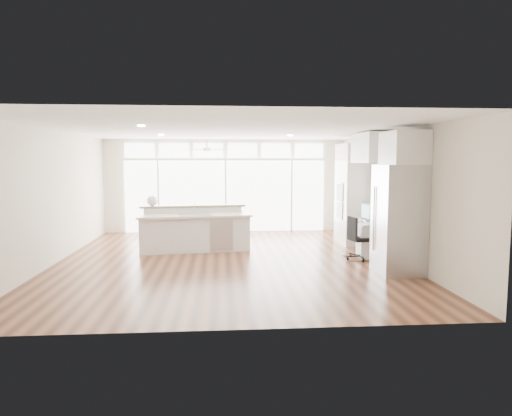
{
  "coord_description": "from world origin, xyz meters",
  "views": [
    {
      "loc": [
        -0.14,
        -9.41,
        2.05
      ],
      "look_at": [
        0.63,
        0.6,
        1.03
      ],
      "focal_mm": 32.0,
      "sensor_mm": 36.0,
      "label": 1
    }
  ],
  "objects": [
    {
      "name": "fishbowl",
      "position": [
        -1.74,
        1.34,
        1.15
      ],
      "size": [
        0.29,
        0.29,
        0.25
      ],
      "primitive_type": "sphere",
      "rotation": [
        0.0,
        0.0,
        0.2
      ],
      "color": "white",
      "rests_on": "kitchen_island"
    },
    {
      "name": "wall_left",
      "position": [
        -3.5,
        0.0,
        1.35
      ],
      "size": [
        0.04,
        8.0,
        2.7
      ],
      "primitive_type": "cube",
      "color": "beige",
      "rests_on": "floor"
    },
    {
      "name": "ceiling",
      "position": [
        0.0,
        0.0,
        2.7
      ],
      "size": [
        7.0,
        8.0,
        0.02
      ],
      "primitive_type": "cube",
      "color": "white",
      "rests_on": "wall_back"
    },
    {
      "name": "refrigerator",
      "position": [
        3.11,
        -1.35,
        1.0
      ],
      "size": [
        0.76,
        0.9,
        2.0
      ],
      "primitive_type": "cube",
      "color": "#ACADB1",
      "rests_on": "floor"
    },
    {
      "name": "wall_right",
      "position": [
        3.5,
        0.0,
        1.35
      ],
      "size": [
        0.04,
        8.0,
        2.7
      ],
      "primitive_type": "cube",
      "color": "beige",
      "rests_on": "floor"
    },
    {
      "name": "desk_nook",
      "position": [
        3.13,
        0.3,
        0.38
      ],
      "size": [
        0.72,
        1.3,
        0.76
      ],
      "primitive_type": "cube",
      "color": "white",
      "rests_on": "floor"
    },
    {
      "name": "glass_wall",
      "position": [
        0.0,
        3.94,
        1.05
      ],
      "size": [
        5.8,
        0.06,
        2.08
      ],
      "primitive_type": "cube",
      "color": "white",
      "rests_on": "wall_back"
    },
    {
      "name": "rug",
      "position": [
        2.95,
        -0.05,
        0.01
      ],
      "size": [
        0.9,
        0.65,
        0.01
      ],
      "primitive_type": "cube",
      "rotation": [
        0.0,
        0.0,
        0.01
      ],
      "color": "#361E11",
      "rests_on": "floor"
    },
    {
      "name": "wall_front",
      "position": [
        0.0,
        -4.0,
        1.35
      ],
      "size": [
        7.0,
        0.04,
        2.7
      ],
      "primitive_type": "cube",
      "color": "beige",
      "rests_on": "floor"
    },
    {
      "name": "desk_window",
      "position": [
        3.46,
        0.3,
        1.55
      ],
      "size": [
        0.04,
        0.85,
        0.85
      ],
      "primitive_type": "cube",
      "color": "white",
      "rests_on": "wall_right"
    },
    {
      "name": "oven_cabinet",
      "position": [
        3.17,
        1.8,
        1.25
      ],
      "size": [
        0.64,
        1.2,
        2.5
      ],
      "primitive_type": "cube",
      "color": "white",
      "rests_on": "floor"
    },
    {
      "name": "floor",
      "position": [
        0.0,
        0.0,
        -0.01
      ],
      "size": [
        7.0,
        8.0,
        0.02
      ],
      "primitive_type": "cube",
      "color": "#462315",
      "rests_on": "ground"
    },
    {
      "name": "kitchen_island",
      "position": [
        -0.75,
        1.06,
        0.51
      ],
      "size": [
        2.69,
        1.29,
        1.03
      ],
      "primitive_type": "cube",
      "rotation": [
        0.0,
        0.0,
        0.12
      ],
      "color": "white",
      "rests_on": "floor"
    },
    {
      "name": "ceiling_fan",
      "position": [
        -0.5,
        2.8,
        2.48
      ],
      "size": [
        1.16,
        1.16,
        0.32
      ],
      "primitive_type": "cube",
      "color": "silver",
      "rests_on": "ceiling"
    },
    {
      "name": "framed_photos",
      "position": [
        3.46,
        0.92,
        1.4
      ],
      "size": [
        0.06,
        0.22,
        0.8
      ],
      "primitive_type": "cube",
      "color": "black",
      "rests_on": "wall_right"
    },
    {
      "name": "monitor",
      "position": [
        3.05,
        0.3,
        0.97
      ],
      "size": [
        0.13,
        0.51,
        0.42
      ],
      "primitive_type": "cube",
      "rotation": [
        0.0,
        0.0,
        0.1
      ],
      "color": "black",
      "rests_on": "desk_nook"
    },
    {
      "name": "upper_cabinets",
      "position": [
        3.17,
        0.3,
        2.35
      ],
      "size": [
        0.64,
        1.3,
        0.64
      ],
      "primitive_type": "cube",
      "color": "white",
      "rests_on": "wall_right"
    },
    {
      "name": "office_chair",
      "position": [
        2.8,
        -0.14,
        0.45
      ],
      "size": [
        0.54,
        0.51,
        0.9
      ],
      "primitive_type": "cube",
      "rotation": [
        0.0,
        0.0,
        0.18
      ],
      "color": "black",
      "rests_on": "floor"
    },
    {
      "name": "transom_row",
      "position": [
        0.0,
        3.94,
        2.38
      ],
      "size": [
        5.9,
        0.06,
        0.4
      ],
      "primitive_type": "cube",
      "color": "white",
      "rests_on": "wall_back"
    },
    {
      "name": "fridge_cabinet",
      "position": [
        3.17,
        -1.35,
        2.3
      ],
      "size": [
        0.64,
        0.9,
        0.6
      ],
      "primitive_type": "cube",
      "color": "white",
      "rests_on": "wall_right"
    },
    {
      "name": "wall_back",
      "position": [
        0.0,
        4.0,
        1.35
      ],
      "size": [
        7.0,
        0.04,
        2.7
      ],
      "primitive_type": "cube",
      "color": "beige",
      "rests_on": "floor"
    },
    {
      "name": "keyboard",
      "position": [
        2.88,
        0.3,
        0.77
      ],
      "size": [
        0.14,
        0.31,
        0.02
      ],
      "primitive_type": "cube",
      "rotation": [
        0.0,
        0.0,
        0.09
      ],
      "color": "silver",
      "rests_on": "desk_nook"
    },
    {
      "name": "recessed_lights",
      "position": [
        0.0,
        0.2,
        2.68
      ],
      "size": [
        3.4,
        3.0,
        0.02
      ],
      "primitive_type": "cube",
      "color": "white",
      "rests_on": "ceiling"
    },
    {
      "name": "potted_plant",
      "position": [
        3.17,
        1.8,
        2.6
      ],
      "size": [
        0.26,
        0.29,
        0.21
      ],
      "primitive_type": "imported",
      "rotation": [
        0.0,
        0.0,
        -0.1
      ],
      "color": "#2C5022",
      "rests_on": "oven_cabinet"
    }
  ]
}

